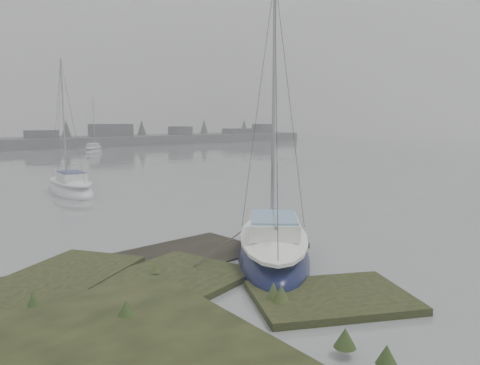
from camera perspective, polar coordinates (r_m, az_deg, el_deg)
name	(u,v)px	position (r m, az deg, el deg)	size (l,w,h in m)	color
ground	(13,175)	(38.29, -25.93, 0.85)	(160.00, 160.00, 0.00)	slate
far_shoreline	(150,139)	(77.29, -10.94, 5.25)	(60.00, 8.00, 4.15)	#4C4F51
sailboat_main	(273,251)	(13.86, 4.09, -8.32)	(5.55, 6.15, 8.83)	#0B1133
sailboat_white	(71,189)	(27.50, -19.94, -0.75)	(2.05, 5.71, 7.97)	white
sailboat_far_b	(94,151)	(59.63, -17.41, 3.72)	(4.29, 5.35, 7.42)	#ABB1B5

